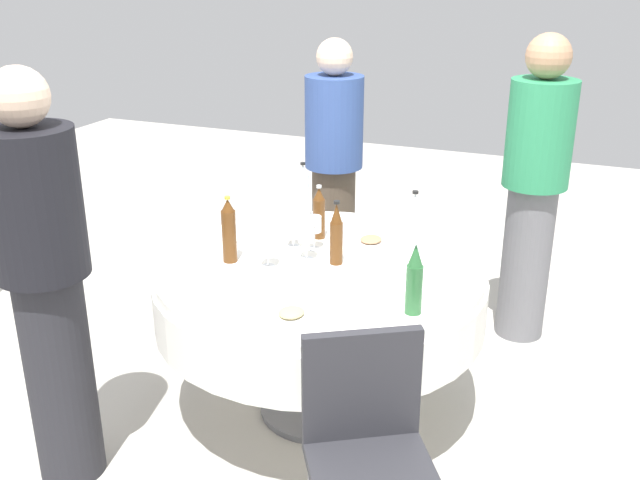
% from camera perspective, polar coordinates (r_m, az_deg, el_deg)
% --- Properties ---
extents(ground_plane, '(10.00, 10.00, 0.00)m').
position_cam_1_polar(ground_plane, '(3.54, -0.00, -13.01)').
color(ground_plane, '#B7B2A8').
extents(dining_table, '(1.45, 1.45, 0.74)m').
position_cam_1_polar(dining_table, '(3.24, -0.00, -4.34)').
color(dining_table, white).
rests_on(dining_table, ground_plane).
extents(bottle_brown_left, '(0.06, 0.06, 0.26)m').
position_cam_1_polar(bottle_brown_left, '(3.44, -0.08, 2.07)').
color(bottle_brown_left, '#593314').
rests_on(bottle_brown_left, dining_table).
extents(bottle_clear_mid, '(0.07, 0.07, 0.30)m').
position_cam_1_polar(bottle_clear_mid, '(3.68, -1.33, 3.68)').
color(bottle_clear_mid, silver).
rests_on(bottle_clear_mid, dining_table).
extents(bottle_green_right, '(0.06, 0.06, 0.29)m').
position_cam_1_polar(bottle_green_right, '(2.74, 7.37, -3.12)').
color(bottle_green_right, '#2D6B38').
rests_on(bottle_green_right, dining_table).
extents(bottle_brown_west, '(0.06, 0.06, 0.30)m').
position_cam_1_polar(bottle_brown_west, '(3.19, -7.11, 0.68)').
color(bottle_brown_west, '#593314').
rests_on(bottle_brown_west, dining_table).
extents(bottle_clear_outer, '(0.06, 0.06, 0.29)m').
position_cam_1_polar(bottle_clear_outer, '(3.31, 7.34, 1.29)').
color(bottle_clear_outer, silver).
rests_on(bottle_clear_outer, dining_table).
extents(bottle_brown_north, '(0.06, 0.06, 0.29)m').
position_cam_1_polar(bottle_brown_north, '(3.15, 1.28, 0.40)').
color(bottle_brown_north, '#593314').
rests_on(bottle_brown_north, dining_table).
extents(wine_glass_west, '(0.07, 0.07, 0.16)m').
position_cam_1_polar(wine_glass_west, '(3.31, -0.46, 1.11)').
color(wine_glass_west, white).
rests_on(wine_glass_west, dining_table).
extents(wine_glass_outer, '(0.07, 0.07, 0.16)m').
position_cam_1_polar(wine_glass_outer, '(3.20, -1.06, 0.38)').
color(wine_glass_outer, white).
rests_on(wine_glass_outer, dining_table).
extents(wine_glass_north, '(0.07, 0.07, 0.15)m').
position_cam_1_polar(wine_glass_north, '(3.34, -2.11, 1.05)').
color(wine_glass_north, white).
rests_on(wine_glass_north, dining_table).
extents(wine_glass_near, '(0.08, 0.08, 0.15)m').
position_cam_1_polar(wine_glass_near, '(3.13, -4.13, -0.22)').
color(wine_glass_near, white).
rests_on(wine_glass_near, dining_table).
extents(plate_front, '(0.24, 0.24, 0.04)m').
position_cam_1_polar(plate_front, '(2.72, -2.24, -5.94)').
color(plate_front, white).
rests_on(plate_front, dining_table).
extents(plate_south, '(0.25, 0.25, 0.04)m').
position_cam_1_polar(plate_south, '(3.41, 4.00, -0.17)').
color(plate_south, white).
rests_on(plate_south, dining_table).
extents(fork_mid, '(0.13, 0.14, 0.00)m').
position_cam_1_polar(fork_mid, '(3.46, -5.69, -0.06)').
color(fork_mid, silver).
rests_on(fork_mid, dining_table).
extents(knife_right, '(0.18, 0.04, 0.00)m').
position_cam_1_polar(knife_right, '(2.88, 2.28, -4.60)').
color(knife_right, silver).
rests_on(knife_right, dining_table).
extents(fork_west, '(0.08, 0.17, 0.00)m').
position_cam_1_polar(fork_west, '(3.03, -2.02, -3.15)').
color(fork_west, silver).
rests_on(fork_west, dining_table).
extents(folded_napkin, '(0.16, 0.16, 0.02)m').
position_cam_1_polar(folded_napkin, '(3.13, 7.20, -2.29)').
color(folded_napkin, white).
rests_on(folded_napkin, dining_table).
extents(person_left, '(0.34, 0.34, 1.66)m').
position_cam_1_polar(person_left, '(2.92, -20.60, -2.87)').
color(person_left, '#26262B').
rests_on(person_left, ground_plane).
extents(person_mid, '(0.34, 0.34, 1.65)m').
position_cam_1_polar(person_mid, '(4.00, 16.36, 4.09)').
color(person_mid, slate).
rests_on(person_mid, ground_plane).
extents(person_right, '(0.34, 0.34, 1.57)m').
position_cam_1_polar(person_right, '(4.35, 1.09, 5.66)').
color(person_right, '#4C3F33').
rests_on(person_right, ground_plane).
extents(chair_north, '(0.55, 0.55, 0.87)m').
position_cam_1_polar(chair_north, '(2.48, 3.72, -15.42)').
color(chair_north, '#2D2D33').
rests_on(chair_north, ground_plane).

